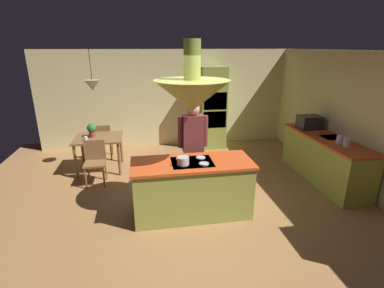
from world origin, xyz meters
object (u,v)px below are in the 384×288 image
object	(u,v)px
kitchen_island	(192,188)
canister_flour	(347,142)
potted_plant_on_table	(92,129)
chair_facing_island	(95,159)
canister_sugar	(340,139)
person_at_island	(193,143)
oven_tower	(212,108)
cooking_pot_on_cooktop	(183,161)
cup_on_table	(86,139)
microwave_on_counter	(309,122)
dining_table	(99,142)
chair_by_back_wall	(103,139)

from	to	relation	value
kitchen_island	canister_flour	world-z (taller)	canister_flour
potted_plant_on_table	canister_flour	distance (m)	5.02
chair_facing_island	canister_sugar	world-z (taller)	canister_sugar
canister_flour	canister_sugar	distance (m)	0.18
kitchen_island	person_at_island	size ratio (longest dim) A/B	1.10
oven_tower	cooking_pot_on_cooktop	world-z (taller)	oven_tower
kitchen_island	chair_facing_island	size ratio (longest dim) A/B	2.18
oven_tower	cup_on_table	xyz separation A→B (m)	(-3.02, -1.36, -0.26)
canister_sugar	microwave_on_counter	bearing A→B (deg)	90.00
dining_table	microwave_on_counter	distance (m)	4.60
kitchen_island	oven_tower	size ratio (longest dim) A/B	0.89
oven_tower	microwave_on_counter	world-z (taller)	oven_tower
canister_flour	canister_sugar	bearing A→B (deg)	90.00
dining_table	cup_on_table	bearing A→B (deg)	-134.82
chair_by_back_wall	microwave_on_counter	size ratio (longest dim) A/B	1.89
kitchen_island	oven_tower	distance (m)	3.48
chair_by_back_wall	potted_plant_on_table	bearing A→B (deg)	79.61
person_at_island	chair_facing_island	bearing A→B (deg)	156.95
canister_sugar	cooking_pot_on_cooktop	world-z (taller)	canister_sugar
potted_plant_on_table	canister_flour	xyz separation A→B (m)	(4.66, -1.88, 0.06)
cup_on_table	chair_facing_island	bearing A→B (deg)	-63.80
oven_tower	chair_facing_island	world-z (taller)	oven_tower
chair_by_back_wall	canister_flour	xyz separation A→B (m)	(4.54, -2.51, 0.49)
oven_tower	cup_on_table	size ratio (longest dim) A/B	23.75
person_at_island	canister_flour	distance (m)	2.74
dining_table	potted_plant_on_table	xyz separation A→B (m)	(-0.12, 0.02, 0.28)
oven_tower	potted_plant_on_table	xyz separation A→B (m)	(-2.92, -1.12, -0.14)
chair_by_back_wall	canister_flour	world-z (taller)	canister_flour
chair_facing_island	cup_on_table	size ratio (longest dim) A/B	9.67
canister_flour	cup_on_table	bearing A→B (deg)	160.95
canister_sugar	microwave_on_counter	distance (m)	1.05
oven_tower	canister_flour	world-z (taller)	oven_tower
canister_flour	potted_plant_on_table	bearing A→B (deg)	158.01
dining_table	canister_sugar	world-z (taller)	canister_sugar
chair_facing_island	canister_sugar	bearing A→B (deg)	-12.71
person_at_island	potted_plant_on_table	distance (m)	2.43
dining_table	microwave_on_counter	xyz separation A→B (m)	(4.54, -0.63, 0.40)
dining_table	oven_tower	bearing A→B (deg)	22.21
oven_tower	microwave_on_counter	xyz separation A→B (m)	(1.74, -1.77, -0.01)
chair_by_back_wall	canister_sugar	xyz separation A→B (m)	(4.54, -2.33, 0.49)
oven_tower	dining_table	world-z (taller)	oven_tower
chair_facing_island	chair_by_back_wall	bearing A→B (deg)	90.00
chair_by_back_wall	canister_sugar	bearing A→B (deg)	152.79
dining_table	chair_facing_island	size ratio (longest dim) A/B	1.14
microwave_on_counter	oven_tower	bearing A→B (deg)	134.48
kitchen_island	microwave_on_counter	world-z (taller)	microwave_on_counter
chair_facing_island	canister_sugar	size ratio (longest dim) A/B	5.59
oven_tower	canister_flour	distance (m)	3.47
canister_flour	microwave_on_counter	world-z (taller)	microwave_on_counter
cooking_pot_on_cooktop	chair_facing_island	bearing A→B (deg)	134.36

